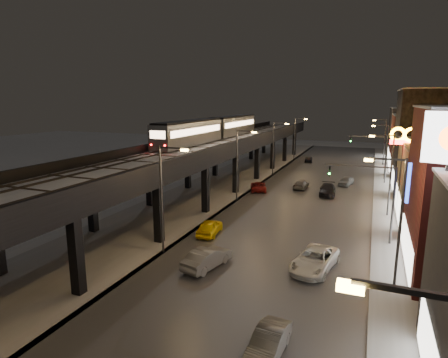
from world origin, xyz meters
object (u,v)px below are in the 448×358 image
(car_far_white, at_px, (308,159))
(car_onc_red, at_px, (346,181))
(car_onc_dark, at_px, (315,261))
(subway_train, at_px, (214,128))
(car_taxi, at_px, (210,228))
(car_mid_silver, at_px, (258,187))
(car_mid_dark, at_px, (301,185))
(car_onc_silver, at_px, (268,344))
(car_onc_white, at_px, (327,190))
(car_near_white, at_px, (207,259))

(car_far_white, height_order, car_onc_red, car_onc_red)
(car_onc_dark, bearing_deg, subway_train, 135.72)
(car_taxi, bearing_deg, car_onc_dark, 152.06)
(car_mid_silver, bearing_deg, subway_train, -48.08)
(subway_train, bearing_deg, car_mid_dark, -5.27)
(car_mid_silver, bearing_deg, car_far_white, -113.73)
(car_onc_red, bearing_deg, car_mid_dark, -130.05)
(car_mid_silver, distance_m, car_onc_red, 13.93)
(subway_train, xyz_separation_m, car_onc_silver, (19.41, -38.42, -7.60))
(car_onc_dark, bearing_deg, car_mid_dark, 112.37)
(car_onc_red, bearing_deg, car_mid_silver, -131.71)
(car_far_white, relative_size, car_onc_silver, 0.92)
(car_taxi, xyz_separation_m, car_onc_white, (8.57, 19.69, 0.01))
(car_taxi, relative_size, car_mid_dark, 1.01)
(car_taxi, relative_size, car_far_white, 1.14)
(car_mid_dark, xyz_separation_m, car_onc_silver, (5.23, -37.11, 0.05))
(car_far_white, bearing_deg, car_near_white, 83.72)
(car_onc_white, bearing_deg, car_onc_silver, -92.45)
(car_mid_silver, distance_m, car_onc_dark, 25.38)
(car_mid_silver, distance_m, car_mid_dark, 6.44)
(car_near_white, bearing_deg, car_mid_silver, -69.07)
(subway_train, distance_m, car_mid_dark, 16.16)
(car_taxi, distance_m, car_far_white, 46.98)
(car_near_white, height_order, car_mid_dark, car_near_white)
(car_mid_dark, bearing_deg, car_near_white, 88.40)
(car_far_white, relative_size, car_onc_red, 0.95)
(car_mid_dark, height_order, car_onc_dark, car_onc_dark)
(subway_train, relative_size, car_mid_dark, 8.03)
(car_onc_silver, xyz_separation_m, car_onc_white, (-1.16, 34.42, 0.07))
(car_onc_dark, bearing_deg, car_near_white, -150.93)
(car_near_white, bearing_deg, car_onc_white, -89.52)
(car_near_white, bearing_deg, car_mid_dark, -80.54)
(car_taxi, distance_m, car_onc_red, 28.91)
(car_taxi, distance_m, car_near_white, 7.23)
(car_near_white, distance_m, car_onc_silver, 10.65)
(car_mid_dark, relative_size, car_onc_dark, 0.76)
(car_far_white, bearing_deg, car_mid_silver, 77.63)
(car_mid_dark, bearing_deg, car_onc_dark, 104.42)
(car_taxi, height_order, car_onc_red, car_taxi)
(car_mid_dark, bearing_deg, car_onc_silver, 99.84)
(car_taxi, xyz_separation_m, car_mid_silver, (-0.82, 18.76, -0.09))
(car_far_white, height_order, car_onc_dark, car_onc_dark)
(car_mid_dark, relative_size, car_onc_red, 1.08)
(subway_train, distance_m, car_near_white, 33.66)
(subway_train, height_order, car_near_white, subway_train)
(car_near_white, height_order, car_onc_white, car_near_white)
(car_taxi, relative_size, car_near_white, 0.92)
(car_far_white, bearing_deg, subway_train, 56.69)
(car_mid_dark, height_order, car_onc_white, car_onc_white)
(car_taxi, xyz_separation_m, car_near_white, (2.77, -6.68, 0.04))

